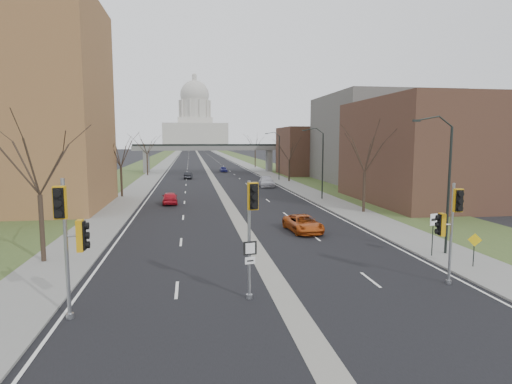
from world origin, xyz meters
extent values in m
plane|color=black|center=(0.00, 0.00, 0.00)|extent=(700.00, 700.00, 0.00)
cube|color=black|center=(0.00, 150.00, 0.01)|extent=(20.00, 600.00, 0.01)
cube|color=gray|center=(0.00, 150.00, 0.00)|extent=(1.20, 600.00, 0.02)
cube|color=gray|center=(12.00, 150.00, 0.06)|extent=(4.00, 600.00, 0.12)
cube|color=gray|center=(-12.00, 150.00, 0.06)|extent=(4.00, 600.00, 0.12)
cube|color=#344922|center=(18.00, 150.00, 0.05)|extent=(8.00, 600.00, 0.10)
cube|color=#344922|center=(-18.00, 150.00, 0.05)|extent=(8.00, 600.00, 0.10)
cube|color=#4D2F24|center=(24.00, 28.00, 6.00)|extent=(16.00, 20.00, 12.00)
cube|color=#63615A|center=(28.00, 52.00, 7.50)|extent=(18.00, 22.00, 15.00)
cube|color=#4D2F24|center=(22.00, 70.00, 5.00)|extent=(14.00, 14.00, 10.00)
cube|color=slate|center=(-14.00, 80.00, 2.50)|extent=(1.20, 2.50, 5.00)
cube|color=slate|center=(14.00, 80.00, 2.50)|extent=(1.20, 2.50, 5.00)
cube|color=slate|center=(0.00, 80.00, 5.50)|extent=(34.00, 3.00, 1.00)
cube|color=black|center=(0.00, 80.00, 6.20)|extent=(34.00, 0.15, 0.50)
cube|color=beige|center=(0.00, 320.00, 10.00)|extent=(48.00, 42.00, 20.00)
cube|color=beige|center=(0.00, 320.00, 22.00)|extent=(26.00, 26.00, 5.00)
cylinder|color=beige|center=(0.00, 320.00, 31.00)|extent=(22.00, 22.00, 14.00)
sphere|color=beige|center=(0.00, 320.00, 42.00)|extent=(22.00, 22.00, 22.00)
cylinder|color=beige|center=(0.00, 320.00, 53.50)|extent=(3.60, 3.60, 4.50)
cylinder|color=black|center=(11.80, 6.00, 4.12)|extent=(0.16, 0.16, 8.00)
cube|color=black|center=(9.50, 6.00, 8.47)|extent=(0.45, 0.18, 0.14)
cylinder|color=black|center=(11.80, 32.00, 4.12)|extent=(0.16, 0.16, 8.00)
cube|color=black|center=(9.50, 32.00, 8.47)|extent=(0.45, 0.18, 0.14)
cylinder|color=black|center=(11.80, 58.00, 4.12)|extent=(0.16, 0.16, 8.00)
cube|color=black|center=(9.50, 58.00, 8.47)|extent=(0.45, 0.18, 0.14)
cylinder|color=#382B21|center=(-13.00, 8.00, 2.12)|extent=(0.28, 0.28, 4.00)
cylinder|color=#382B21|center=(-13.00, 38.00, 2.00)|extent=(0.28, 0.28, 3.75)
cylinder|color=#382B21|center=(-13.00, 72.00, 2.25)|extent=(0.28, 0.28, 4.25)
cylinder|color=#382B21|center=(13.00, 22.00, 2.12)|extent=(0.28, 0.28, 4.00)
cylinder|color=#382B21|center=(13.00, 55.00, 1.87)|extent=(0.28, 0.28, 3.50)
cylinder|color=#382B21|center=(13.00, 95.00, 2.25)|extent=(0.28, 0.28, 4.25)
cylinder|color=gray|center=(-9.24, -0.71, 2.90)|extent=(0.16, 0.16, 5.80)
cylinder|color=gray|center=(-9.24, -0.71, 0.11)|extent=(0.31, 0.31, 0.22)
cube|color=#BE850B|center=(-9.23, -1.27, 4.91)|extent=(0.48, 0.46, 1.28)
cube|color=#BE850B|center=(-8.69, -0.69, 3.46)|extent=(0.46, 0.48, 1.28)
cylinder|color=gray|center=(-1.64, 0.37, 2.75)|extent=(0.15, 0.15, 5.49)
cylinder|color=gray|center=(-1.64, 0.37, 0.11)|extent=(0.30, 0.30, 0.21)
cube|color=#BE850B|center=(-1.55, -0.15, 4.86)|extent=(0.51, 0.50, 1.21)
cube|color=black|center=(-1.64, 0.37, 2.43)|extent=(0.63, 0.16, 0.63)
cube|color=silver|center=(-1.64, 0.37, 1.85)|extent=(0.48, 0.13, 0.32)
cylinder|color=gray|center=(8.71, 0.87, 2.59)|extent=(0.14, 0.14, 5.18)
cylinder|color=gray|center=(8.71, 0.87, 0.10)|extent=(0.28, 0.28, 0.20)
cube|color=#BE850B|center=(8.65, 0.38, 4.38)|extent=(0.47, 0.45, 1.14)
cube|color=#BE850B|center=(8.22, 0.93, 3.09)|extent=(0.45, 0.47, 1.14)
cylinder|color=black|center=(10.61, 5.59, 1.27)|extent=(0.06, 0.06, 2.29)
cube|color=silver|center=(10.61, 5.59, 2.41)|extent=(0.56, 0.20, 0.73)
cylinder|color=black|center=(11.66, 3.08, 0.90)|extent=(0.06, 0.06, 1.56)
cube|color=gold|center=(11.66, 3.08, 1.68)|extent=(0.70, 0.33, 0.76)
imported|color=red|center=(-6.63, 31.10, 0.72)|extent=(1.92, 4.31, 1.44)
imported|color=black|center=(-4.65, 63.69, 0.65)|extent=(1.67, 4.05, 1.30)
imported|color=#AD4612|center=(4.61, 14.15, 0.67)|extent=(2.64, 5.01, 1.34)
imported|color=silver|center=(7.63, 47.75, 0.78)|extent=(2.59, 5.54, 1.57)
imported|color=navy|center=(3.35, 80.30, 0.63)|extent=(1.71, 3.79, 1.26)
camera|label=1|loc=(-4.23, -18.51, 7.29)|focal=30.00mm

